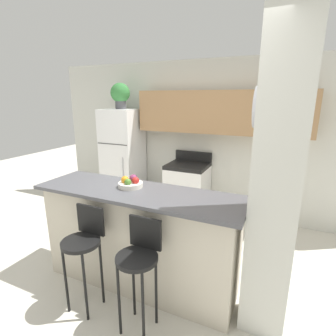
{
  "coord_description": "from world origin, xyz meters",
  "views": [
    {
      "loc": [
        1.29,
        -2.1,
        1.96
      ],
      "look_at": [
        0.0,
        0.74,
        1.12
      ],
      "focal_mm": 28.0,
      "sensor_mm": 36.0,
      "label": 1
    }
  ],
  "objects_px": {
    "stove_range": "(187,190)",
    "fruit_bowl": "(131,183)",
    "refrigerator": "(123,159)",
    "potted_plant_on_fridge": "(120,94)",
    "trash_bin": "(144,203)",
    "bar_stool_left": "(84,243)",
    "bar_stool_right": "(139,259)"
  },
  "relations": [
    {
      "from": "refrigerator",
      "to": "fruit_bowl",
      "type": "bearing_deg",
      "value": -53.8
    },
    {
      "from": "bar_stool_right",
      "to": "trash_bin",
      "type": "relative_size",
      "value": 2.62
    },
    {
      "from": "bar_stool_right",
      "to": "trash_bin",
      "type": "xyz_separation_m",
      "value": [
        -1.13,
        2.05,
        -0.48
      ]
    },
    {
      "from": "stove_range",
      "to": "fruit_bowl",
      "type": "height_order",
      "value": "fruit_bowl"
    },
    {
      "from": "stove_range",
      "to": "fruit_bowl",
      "type": "relative_size",
      "value": 4.23
    },
    {
      "from": "stove_range",
      "to": "potted_plant_on_fridge",
      "type": "relative_size",
      "value": 2.47
    },
    {
      "from": "bar_stool_right",
      "to": "fruit_bowl",
      "type": "height_order",
      "value": "fruit_bowl"
    },
    {
      "from": "bar_stool_left",
      "to": "potted_plant_on_fridge",
      "type": "xyz_separation_m",
      "value": [
        -1.07,
        2.25,
        1.35
      ]
    },
    {
      "from": "bar_stool_right",
      "to": "trash_bin",
      "type": "height_order",
      "value": "bar_stool_right"
    },
    {
      "from": "refrigerator",
      "to": "trash_bin",
      "type": "height_order",
      "value": "refrigerator"
    },
    {
      "from": "potted_plant_on_fridge",
      "to": "bar_stool_left",
      "type": "bearing_deg",
      "value": -64.51
    },
    {
      "from": "refrigerator",
      "to": "potted_plant_on_fridge",
      "type": "bearing_deg",
      "value": 117.52
    },
    {
      "from": "potted_plant_on_fridge",
      "to": "refrigerator",
      "type": "bearing_deg",
      "value": -62.48
    },
    {
      "from": "trash_bin",
      "to": "refrigerator",
      "type": "bearing_deg",
      "value": 158.94
    },
    {
      "from": "potted_plant_on_fridge",
      "to": "trash_bin",
      "type": "height_order",
      "value": "potted_plant_on_fridge"
    },
    {
      "from": "bar_stool_left",
      "to": "potted_plant_on_fridge",
      "type": "height_order",
      "value": "potted_plant_on_fridge"
    },
    {
      "from": "refrigerator",
      "to": "bar_stool_right",
      "type": "height_order",
      "value": "refrigerator"
    },
    {
      "from": "refrigerator",
      "to": "potted_plant_on_fridge",
      "type": "distance_m",
      "value": 1.13
    },
    {
      "from": "potted_plant_on_fridge",
      "to": "trash_bin",
      "type": "xyz_separation_m",
      "value": [
        0.53,
        -0.21,
        -1.82
      ]
    },
    {
      "from": "bar_stool_right",
      "to": "bar_stool_left",
      "type": "bearing_deg",
      "value": 180.0
    },
    {
      "from": "bar_stool_right",
      "to": "fruit_bowl",
      "type": "bearing_deg",
      "value": 126.94
    },
    {
      "from": "fruit_bowl",
      "to": "trash_bin",
      "type": "bearing_deg",
      "value": 115.48
    },
    {
      "from": "trash_bin",
      "to": "potted_plant_on_fridge",
      "type": "bearing_deg",
      "value": 158.93
    },
    {
      "from": "refrigerator",
      "to": "bar_stool_right",
      "type": "bearing_deg",
      "value": -53.62
    },
    {
      "from": "refrigerator",
      "to": "bar_stool_left",
      "type": "bearing_deg",
      "value": -64.51
    },
    {
      "from": "bar_stool_left",
      "to": "potted_plant_on_fridge",
      "type": "bearing_deg",
      "value": 115.49
    },
    {
      "from": "fruit_bowl",
      "to": "trash_bin",
      "type": "height_order",
      "value": "fruit_bowl"
    },
    {
      "from": "refrigerator",
      "to": "bar_stool_left",
      "type": "xyz_separation_m",
      "value": [
        1.07,
        -2.25,
        -0.22
      ]
    },
    {
      "from": "potted_plant_on_fridge",
      "to": "trash_bin",
      "type": "bearing_deg",
      "value": -21.07
    },
    {
      "from": "stove_range",
      "to": "bar_stool_right",
      "type": "xyz_separation_m",
      "value": [
        0.42,
        -2.28,
        0.2
      ]
    },
    {
      "from": "bar_stool_right",
      "to": "potted_plant_on_fridge",
      "type": "bearing_deg",
      "value": 126.38
    },
    {
      "from": "bar_stool_left",
      "to": "bar_stool_right",
      "type": "bearing_deg",
      "value": 0.0
    }
  ]
}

